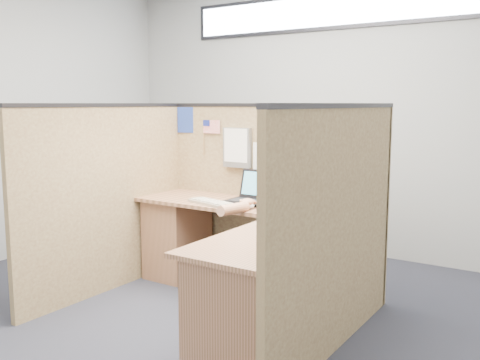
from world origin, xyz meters
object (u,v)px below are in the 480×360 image
Objects in this scene: mouse at (248,205)px; keyboard at (212,203)px; l_desk at (241,260)px; laptop at (253,194)px.

keyboard is at bearing -179.02° from mouse.
l_desk is 0.67m from laptop.
l_desk is 4.20× the size of keyboard.
laptop reaches higher than keyboard.
laptop is at bearing 113.16° from l_desk.
laptop is 0.30m from mouse.
mouse reaches higher than l_desk.
l_desk is 5.57× the size of laptop.
keyboard is 0.34m from mouse.
laptop is 0.75× the size of keyboard.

